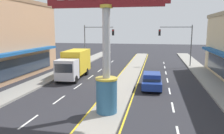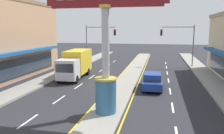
{
  "view_description": "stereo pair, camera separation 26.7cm",
  "coord_description": "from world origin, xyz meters",
  "px_view_note": "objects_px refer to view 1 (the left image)",
  "views": [
    {
      "loc": [
        3.11,
        -6.88,
        5.58
      ],
      "look_at": [
        -0.33,
        10.38,
        2.6
      ],
      "focal_mm": 35.88,
      "sensor_mm": 36.0,
      "label": 1
    },
    {
      "loc": [
        3.37,
        -6.82,
        5.58
      ],
      "look_at": [
        -0.33,
        10.38,
        2.6
      ],
      "focal_mm": 35.88,
      "sensor_mm": 36.0,
      "label": 2
    }
  ],
  "objects_px": {
    "district_sign": "(106,51)",
    "traffic_light_left_side": "(95,38)",
    "box_truck_far_right_lane": "(74,63)",
    "sedan_near_left_lane": "(152,81)",
    "traffic_light_right_side": "(179,38)"
  },
  "relations": [
    {
      "from": "district_sign",
      "to": "box_truck_far_right_lane",
      "type": "relative_size",
      "value": 1.21
    },
    {
      "from": "traffic_light_left_side",
      "to": "sedan_near_left_lane",
      "type": "xyz_separation_m",
      "value": [
        9.11,
        -13.2,
        -3.46
      ]
    },
    {
      "from": "district_sign",
      "to": "traffic_light_left_side",
      "type": "relative_size",
      "value": 1.37
    },
    {
      "from": "box_truck_far_right_lane",
      "to": "sedan_near_left_lane",
      "type": "relative_size",
      "value": 1.61
    },
    {
      "from": "box_truck_far_right_lane",
      "to": "traffic_light_left_side",
      "type": "bearing_deg",
      "value": 91.15
    },
    {
      "from": "traffic_light_right_side",
      "to": "box_truck_far_right_lane",
      "type": "height_order",
      "value": "traffic_light_right_side"
    },
    {
      "from": "district_sign",
      "to": "traffic_light_left_side",
      "type": "height_order",
      "value": "district_sign"
    },
    {
      "from": "traffic_light_left_side",
      "to": "box_truck_far_right_lane",
      "type": "relative_size",
      "value": 0.89
    },
    {
      "from": "traffic_light_left_side",
      "to": "sedan_near_left_lane",
      "type": "distance_m",
      "value": 16.41
    },
    {
      "from": "box_truck_far_right_lane",
      "to": "district_sign",
      "type": "bearing_deg",
      "value": -59.54
    },
    {
      "from": "district_sign",
      "to": "traffic_light_right_side",
      "type": "distance_m",
      "value": 21.68
    },
    {
      "from": "district_sign",
      "to": "traffic_light_right_side",
      "type": "height_order",
      "value": "district_sign"
    },
    {
      "from": "traffic_light_left_side",
      "to": "district_sign",
      "type": "bearing_deg",
      "value": -72.69
    },
    {
      "from": "traffic_light_left_side",
      "to": "traffic_light_right_side",
      "type": "bearing_deg",
      "value": 1.63
    },
    {
      "from": "traffic_light_right_side",
      "to": "sedan_near_left_lane",
      "type": "bearing_deg",
      "value": -104.81
    }
  ]
}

